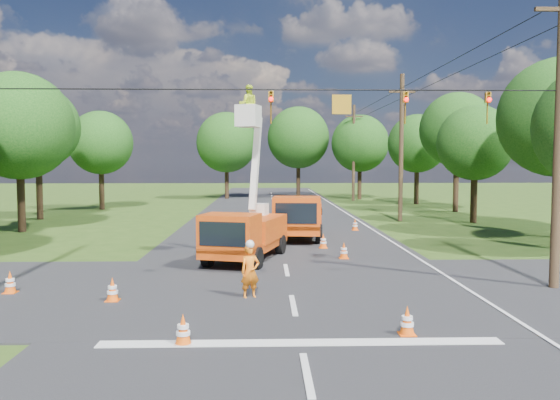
{
  "coord_description": "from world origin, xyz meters",
  "views": [
    {
      "loc": [
        -0.79,
        -15.06,
        4.07
      ],
      "look_at": [
        -0.21,
        5.88,
        2.6
      ],
      "focal_mm": 35.0,
      "sensor_mm": 36.0,
      "label": 1
    }
  ],
  "objects_px": {
    "traffic_cone_1": "(407,321)",
    "tree_left_e": "(38,127)",
    "second_truck": "(298,216)",
    "pole_right_mid": "(401,147)",
    "tree_left_f": "(101,143)",
    "traffic_cone_4": "(112,290)",
    "tree_right_d": "(457,130)",
    "tree_right_b": "(559,118)",
    "tree_far_b": "(298,138)",
    "traffic_cone_3": "(323,241)",
    "tree_right_e": "(417,144)",
    "traffic_cone_5": "(10,282)",
    "pole_right_far": "(354,152)",
    "traffic_cone_2": "(344,251)",
    "traffic_cone_7": "(355,225)",
    "pole_right_near": "(559,129)",
    "tree_far_c": "(360,143)",
    "tree_far_a": "(227,142)",
    "ground_worker": "(250,272)",
    "tree_left_d": "(19,126)",
    "bucket_truck": "(245,224)",
    "traffic_cone_0": "(183,330)",
    "tree_right_c": "(475,143)",
    "distant_car": "(309,205)"
  },
  "relations": [
    {
      "from": "traffic_cone_0",
      "to": "tree_far_a",
      "type": "bearing_deg",
      "value": 92.84
    },
    {
      "from": "tree_right_b",
      "to": "tree_right_c",
      "type": "distance_m",
      "value": 7.31
    },
    {
      "from": "traffic_cone_7",
      "to": "tree_far_c",
      "type": "relative_size",
      "value": 0.08
    },
    {
      "from": "second_truck",
      "to": "tree_left_e",
      "type": "distance_m",
      "value": 21.24
    },
    {
      "from": "traffic_cone_3",
      "to": "tree_far_c",
      "type": "distance_m",
      "value": 35.07
    },
    {
      "from": "traffic_cone_0",
      "to": "traffic_cone_7",
      "type": "relative_size",
      "value": 1.0
    },
    {
      "from": "tree_left_f",
      "to": "tree_right_d",
      "type": "bearing_deg",
      "value": -5.79
    },
    {
      "from": "traffic_cone_5",
      "to": "tree_right_d",
      "type": "distance_m",
      "value": 36.52
    },
    {
      "from": "ground_worker",
      "to": "traffic_cone_4",
      "type": "height_order",
      "value": "ground_worker"
    },
    {
      "from": "second_truck",
      "to": "traffic_cone_7",
      "type": "distance_m",
      "value": 4.94
    },
    {
      "from": "traffic_cone_3",
      "to": "tree_left_d",
      "type": "distance_m",
      "value": 19.13
    },
    {
      "from": "pole_right_mid",
      "to": "tree_left_f",
      "type": "distance_m",
      "value": 25.36
    },
    {
      "from": "pole_right_near",
      "to": "tree_far_b",
      "type": "xyz_separation_m",
      "value": [
        -5.5,
        45.0,
        1.7
      ]
    },
    {
      "from": "tree_right_d",
      "to": "tree_far_a",
      "type": "height_order",
      "value": "tree_right_d"
    },
    {
      "from": "ground_worker",
      "to": "tree_far_c",
      "type": "bearing_deg",
      "value": 54.03
    },
    {
      "from": "traffic_cone_0",
      "to": "traffic_cone_1",
      "type": "xyz_separation_m",
      "value": [
        5.13,
        0.52,
        0.0
      ]
    },
    {
      "from": "bucket_truck",
      "to": "tree_far_c",
      "type": "distance_m",
      "value": 38.74
    },
    {
      "from": "tree_left_e",
      "to": "traffic_cone_7",
      "type": "bearing_deg",
      "value": -18.45
    },
    {
      "from": "traffic_cone_3",
      "to": "tree_right_b",
      "type": "bearing_deg",
      "value": 16.08
    },
    {
      "from": "tree_left_e",
      "to": "tree_right_e",
      "type": "height_order",
      "value": "tree_left_e"
    },
    {
      "from": "tree_left_e",
      "to": "tree_left_d",
      "type": "bearing_deg",
      "value": -75.58
    },
    {
      "from": "traffic_cone_1",
      "to": "traffic_cone_2",
      "type": "distance_m",
      "value": 10.13
    },
    {
      "from": "traffic_cone_5",
      "to": "tree_far_b",
      "type": "bearing_deg",
      "value": 75.57
    },
    {
      "from": "traffic_cone_2",
      "to": "tree_far_b",
      "type": "relative_size",
      "value": 0.07
    },
    {
      "from": "pole_right_near",
      "to": "tree_far_c",
      "type": "bearing_deg",
      "value": 88.64
    },
    {
      "from": "traffic_cone_4",
      "to": "tree_right_d",
      "type": "relative_size",
      "value": 0.07
    },
    {
      "from": "traffic_cone_5",
      "to": "tree_right_e",
      "type": "height_order",
      "value": "tree_right_e"
    },
    {
      "from": "traffic_cone_3",
      "to": "tree_far_a",
      "type": "relative_size",
      "value": 0.07
    },
    {
      "from": "tree_left_e",
      "to": "tree_far_c",
      "type": "relative_size",
      "value": 1.03
    },
    {
      "from": "traffic_cone_1",
      "to": "traffic_cone_5",
      "type": "distance_m",
      "value": 12.0
    },
    {
      "from": "tree_right_b",
      "to": "tree_far_a",
      "type": "bearing_deg",
      "value": 122.83
    },
    {
      "from": "pole_right_far",
      "to": "tree_right_e",
      "type": "bearing_deg",
      "value": -43.33
    },
    {
      "from": "pole_right_mid",
      "to": "tree_right_c",
      "type": "relative_size",
      "value": 1.28
    },
    {
      "from": "pole_right_far",
      "to": "tree_far_b",
      "type": "bearing_deg",
      "value": 137.73
    },
    {
      "from": "pole_right_near",
      "to": "tree_left_d",
      "type": "bearing_deg",
      "value": 147.45
    },
    {
      "from": "second_truck",
      "to": "traffic_cone_2",
      "type": "relative_size",
      "value": 9.12
    },
    {
      "from": "traffic_cone_2",
      "to": "traffic_cone_3",
      "type": "relative_size",
      "value": 1.0
    },
    {
      "from": "distant_car",
      "to": "tree_far_c",
      "type": "xyz_separation_m",
      "value": [
        6.81,
        16.42,
        5.36
      ]
    },
    {
      "from": "traffic_cone_1",
      "to": "tree_left_e",
      "type": "relative_size",
      "value": 0.08
    },
    {
      "from": "tree_right_b",
      "to": "tree_far_b",
      "type": "height_order",
      "value": "tree_far_b"
    },
    {
      "from": "traffic_cone_5",
      "to": "tree_right_d",
      "type": "xyz_separation_m",
      "value": [
        23.45,
        27.27,
        6.32
      ]
    },
    {
      "from": "pole_right_near",
      "to": "tree_far_c",
      "type": "xyz_separation_m",
      "value": [
        1.0,
        42.0,
        0.96
      ]
    },
    {
      "from": "traffic_cone_1",
      "to": "tree_right_e",
      "type": "distance_m",
      "value": 41.6
    },
    {
      "from": "tree_left_e",
      "to": "tree_left_f",
      "type": "height_order",
      "value": "tree_left_e"
    },
    {
      "from": "traffic_cone_7",
      "to": "ground_worker",
      "type": "bearing_deg",
      "value": -109.95
    },
    {
      "from": "traffic_cone_3",
      "to": "tree_far_b",
      "type": "xyz_separation_m",
      "value": [
        1.06,
        36.77,
        6.45
      ]
    },
    {
      "from": "traffic_cone_7",
      "to": "pole_right_near",
      "type": "bearing_deg",
      "value": -75.08
    },
    {
      "from": "tree_left_e",
      "to": "pole_right_mid",
      "type": "bearing_deg",
      "value": -4.52
    },
    {
      "from": "tree_far_b",
      "to": "tree_far_c",
      "type": "height_order",
      "value": "tree_far_b"
    },
    {
      "from": "second_truck",
      "to": "traffic_cone_1",
      "type": "height_order",
      "value": "second_truck"
    }
  ]
}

